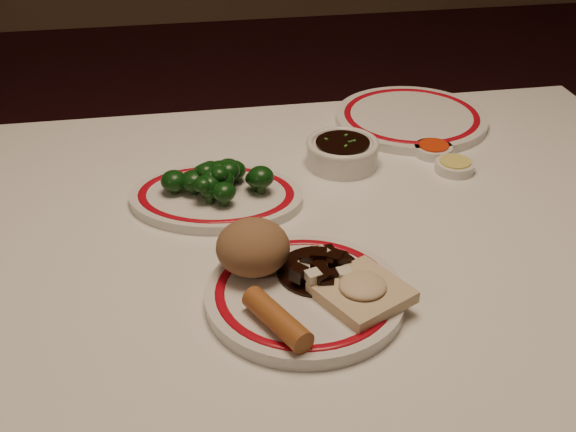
{
  "coord_description": "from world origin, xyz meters",
  "views": [
    {
      "loc": [
        -0.19,
        -0.83,
        1.31
      ],
      "look_at": [
        -0.05,
        -0.03,
        0.8
      ],
      "focal_mm": 45.0,
      "sensor_mm": 36.0,
      "label": 1
    }
  ],
  "objects_px": {
    "stirfry_heap": "(321,268)",
    "dining_table": "(321,283)",
    "main_plate": "(305,295)",
    "fried_wonton": "(362,291)",
    "broccoli_plate": "(216,197)",
    "soy_bowl": "(342,154)",
    "spring_roll": "(277,319)",
    "broccoli_pile": "(216,178)",
    "rice_mound": "(253,247)"
  },
  "relations": [
    {
      "from": "rice_mound",
      "to": "broccoli_plate",
      "type": "distance_m",
      "value": 0.21
    },
    {
      "from": "main_plate",
      "to": "fried_wonton",
      "type": "height_order",
      "value": "fried_wonton"
    },
    {
      "from": "soy_bowl",
      "to": "dining_table",
      "type": "bearing_deg",
      "value": -111.19
    },
    {
      "from": "rice_mound",
      "to": "main_plate",
      "type": "bearing_deg",
      "value": -43.99
    },
    {
      "from": "main_plate",
      "to": "soy_bowl",
      "type": "bearing_deg",
      "value": 69.38
    },
    {
      "from": "rice_mound",
      "to": "fried_wonton",
      "type": "distance_m",
      "value": 0.15
    },
    {
      "from": "dining_table",
      "to": "spring_roll",
      "type": "distance_m",
      "value": 0.27
    },
    {
      "from": "main_plate",
      "to": "stirfry_heap",
      "type": "distance_m",
      "value": 0.04
    },
    {
      "from": "dining_table",
      "to": "rice_mound",
      "type": "distance_m",
      "value": 0.2
    },
    {
      "from": "main_plate",
      "to": "rice_mound",
      "type": "relative_size",
      "value": 2.95
    },
    {
      "from": "main_plate",
      "to": "fried_wonton",
      "type": "relative_size",
      "value": 2.11
    },
    {
      "from": "broccoli_plate",
      "to": "broccoli_pile",
      "type": "bearing_deg",
      "value": 64.94
    },
    {
      "from": "dining_table",
      "to": "broccoli_plate",
      "type": "height_order",
      "value": "broccoli_plate"
    },
    {
      "from": "soy_bowl",
      "to": "spring_roll",
      "type": "bearing_deg",
      "value": -113.13
    },
    {
      "from": "fried_wonton",
      "to": "soy_bowl",
      "type": "height_order",
      "value": "fried_wonton"
    },
    {
      "from": "main_plate",
      "to": "broccoli_pile",
      "type": "xyz_separation_m",
      "value": [
        -0.08,
        0.26,
        0.03
      ]
    },
    {
      "from": "main_plate",
      "to": "soy_bowl",
      "type": "height_order",
      "value": "soy_bowl"
    },
    {
      "from": "dining_table",
      "to": "main_plate",
      "type": "xyz_separation_m",
      "value": [
        -0.05,
        -0.15,
        0.1
      ]
    },
    {
      "from": "dining_table",
      "to": "soy_bowl",
      "type": "xyz_separation_m",
      "value": [
        0.07,
        0.19,
        0.11
      ]
    },
    {
      "from": "dining_table",
      "to": "broccoli_pile",
      "type": "distance_m",
      "value": 0.22
    },
    {
      "from": "broccoli_plate",
      "to": "soy_bowl",
      "type": "distance_m",
      "value": 0.23
    },
    {
      "from": "stirfry_heap",
      "to": "dining_table",
      "type": "bearing_deg",
      "value": 76.86
    },
    {
      "from": "broccoli_pile",
      "to": "spring_roll",
      "type": "bearing_deg",
      "value": -83.21
    },
    {
      "from": "fried_wonton",
      "to": "stirfry_heap",
      "type": "bearing_deg",
      "value": 126.83
    },
    {
      "from": "spring_roll",
      "to": "stirfry_heap",
      "type": "distance_m",
      "value": 0.11
    },
    {
      "from": "dining_table",
      "to": "broccoli_pile",
      "type": "relative_size",
      "value": 7.21
    },
    {
      "from": "spring_roll",
      "to": "rice_mound",
      "type": "bearing_deg",
      "value": 69.05
    },
    {
      "from": "broccoli_pile",
      "to": "broccoli_plate",
      "type": "bearing_deg",
      "value": -115.06
    },
    {
      "from": "fried_wonton",
      "to": "broccoli_pile",
      "type": "height_order",
      "value": "broccoli_pile"
    },
    {
      "from": "broccoli_plate",
      "to": "soy_bowl",
      "type": "bearing_deg",
      "value": 21.5
    },
    {
      "from": "rice_mound",
      "to": "stirfry_heap",
      "type": "distance_m",
      "value": 0.09
    },
    {
      "from": "main_plate",
      "to": "stirfry_heap",
      "type": "bearing_deg",
      "value": 45.38
    },
    {
      "from": "rice_mound",
      "to": "spring_roll",
      "type": "xyz_separation_m",
      "value": [
        0.01,
        -0.12,
        -0.02
      ]
    },
    {
      "from": "dining_table",
      "to": "soy_bowl",
      "type": "bearing_deg",
      "value": 68.81
    },
    {
      "from": "spring_roll",
      "to": "soy_bowl",
      "type": "xyz_separation_m",
      "value": [
        0.17,
        0.4,
        -0.01
      ]
    },
    {
      "from": "rice_mound",
      "to": "fried_wonton",
      "type": "xyz_separation_m",
      "value": [
        0.12,
        -0.08,
        -0.02
      ]
    },
    {
      "from": "dining_table",
      "to": "fried_wonton",
      "type": "relative_size",
      "value": 9.28
    },
    {
      "from": "broccoli_pile",
      "to": "soy_bowl",
      "type": "xyz_separation_m",
      "value": [
        0.21,
        0.08,
        -0.02
      ]
    },
    {
      "from": "fried_wonton",
      "to": "spring_roll",
      "type": "bearing_deg",
      "value": -160.95
    },
    {
      "from": "stirfry_heap",
      "to": "broccoli_plate",
      "type": "xyz_separation_m",
      "value": [
        -0.11,
        0.23,
        -0.02
      ]
    },
    {
      "from": "dining_table",
      "to": "broccoli_pile",
      "type": "height_order",
      "value": "broccoli_pile"
    },
    {
      "from": "broccoli_plate",
      "to": "broccoli_pile",
      "type": "height_order",
      "value": "broccoli_pile"
    },
    {
      "from": "dining_table",
      "to": "stirfry_heap",
      "type": "xyz_separation_m",
      "value": [
        -0.03,
        -0.12,
        0.12
      ]
    },
    {
      "from": "rice_mound",
      "to": "spring_roll",
      "type": "relative_size",
      "value": 0.91
    },
    {
      "from": "main_plate",
      "to": "spring_roll",
      "type": "distance_m",
      "value": 0.08
    },
    {
      "from": "rice_mound",
      "to": "broccoli_plate",
      "type": "bearing_deg",
      "value": 98.27
    },
    {
      "from": "broccoli_pile",
      "to": "soy_bowl",
      "type": "relative_size",
      "value": 1.43
    },
    {
      "from": "rice_mound",
      "to": "broccoli_plate",
      "type": "height_order",
      "value": "rice_mound"
    },
    {
      "from": "spring_roll",
      "to": "dining_table",
      "type": "bearing_deg",
      "value": 38.81
    },
    {
      "from": "main_plate",
      "to": "fried_wonton",
      "type": "bearing_deg",
      "value": -22.12
    }
  ]
}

